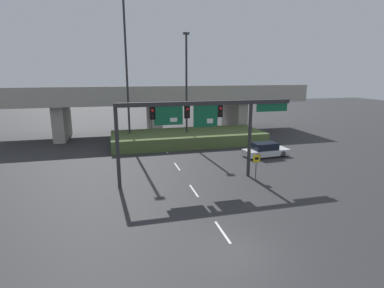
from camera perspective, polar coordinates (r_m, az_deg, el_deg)
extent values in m
plane|color=#2D2D30|center=(15.51, 8.45, -19.67)|extent=(160.00, 160.00, 0.00)
cube|color=silver|center=(17.05, 5.82, -16.30)|extent=(0.14, 2.40, 0.01)
cube|color=silver|center=(22.29, 0.36, -8.88)|extent=(0.14, 2.40, 0.01)
cube|color=silver|center=(27.89, -2.85, -4.30)|extent=(0.14, 2.40, 0.01)
cube|color=silver|center=(33.66, -4.95, -1.27)|extent=(0.14, 2.40, 0.01)
cube|color=silver|center=(39.52, -6.43, 0.87)|extent=(0.14, 2.40, 0.01)
cylinder|color=#2D2D30|center=(22.65, -14.02, -0.48)|extent=(0.28, 0.28, 6.36)
cylinder|color=#2D2D30|center=(24.99, 10.91, 0.94)|extent=(0.28, 0.28, 6.36)
cube|color=#2D2D30|center=(23.22, 3.08, 7.79)|extent=(13.88, 0.32, 0.32)
cube|color=black|center=(22.38, -7.57, 5.86)|extent=(0.40, 0.28, 0.95)
sphere|color=red|center=(22.19, -7.53, 6.35)|extent=(0.22, 0.22, 0.22)
sphere|color=black|center=(22.24, -7.50, 5.26)|extent=(0.22, 0.22, 0.22)
cube|color=black|center=(22.84, -0.96, 6.12)|extent=(0.40, 0.28, 0.95)
sphere|color=red|center=(22.65, -0.85, 6.60)|extent=(0.22, 0.22, 0.22)
sphere|color=black|center=(22.71, -0.85, 5.53)|extent=(0.22, 0.22, 0.22)
cube|color=black|center=(23.60, 5.32, 6.29)|extent=(0.40, 0.28, 0.95)
sphere|color=red|center=(23.41, 5.47, 6.76)|extent=(0.22, 0.22, 0.22)
sphere|color=black|center=(23.46, 5.45, 5.72)|extent=(0.22, 0.22, 0.22)
cube|color=#115B38|center=(22.48, -4.50, 5.39)|extent=(2.17, 0.08, 1.39)
cube|color=white|center=(22.55, -3.52, 4.63)|extent=(0.54, 0.03, 0.31)
cube|color=#115B38|center=(23.18, 2.61, 5.31)|extent=(1.93, 0.08, 1.67)
cube|color=white|center=(23.28, 3.43, 4.40)|extent=(0.48, 0.03, 0.37)
cube|color=#115B38|center=(25.38, 14.99, 6.73)|extent=(2.74, 0.07, 0.64)
cylinder|color=#4C4C4C|center=(24.82, 12.09, -4.26)|extent=(0.08, 0.08, 2.12)
cube|color=yellow|center=(24.59, 12.22, -2.72)|extent=(0.60, 0.03, 0.60)
cube|color=black|center=(24.57, 12.24, -2.73)|extent=(0.33, 0.01, 0.21)
cylinder|color=#2D2D30|center=(36.03, -12.32, 13.14)|extent=(0.24, 0.24, 17.07)
cylinder|color=#2D2D30|center=(36.20, -1.06, 10.04)|extent=(0.24, 0.24, 12.78)
cube|color=#333333|center=(36.43, -1.11, 20.31)|extent=(0.70, 0.36, 0.24)
cube|color=#A39E93|center=(42.66, -7.38, 8.89)|extent=(42.92, 8.58, 1.47)
cube|color=#A39E93|center=(38.54, -6.65, 10.23)|extent=(42.92, 0.40, 0.90)
cube|color=#A39E93|center=(43.21, -23.50, 3.96)|extent=(1.40, 6.86, 4.53)
cube|color=#A39E93|center=(42.98, -7.26, 4.90)|extent=(1.40, 6.86, 4.53)
cube|color=#A39E93|center=(46.09, 7.97, 5.44)|extent=(1.40, 6.86, 4.53)
cube|color=#4C6033|center=(36.98, -0.74, 1.21)|extent=(18.42, 7.01, 1.41)
cube|color=silver|center=(32.08, 13.89, -1.49)|extent=(4.85, 2.12, 0.60)
cube|color=black|center=(31.83, 13.67, -0.38)|extent=(2.57, 1.79, 0.71)
cylinder|color=black|center=(33.55, 15.30, -1.19)|extent=(0.65, 0.26, 0.64)
cylinder|color=black|center=(32.28, 16.84, -1.85)|extent=(0.65, 0.26, 0.64)
cylinder|color=black|center=(32.05, 10.90, -1.62)|extent=(0.65, 0.26, 0.64)
cylinder|color=black|center=(30.72, 12.33, -2.33)|extent=(0.65, 0.26, 0.64)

